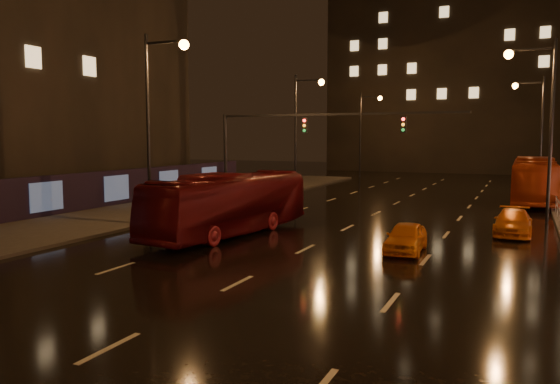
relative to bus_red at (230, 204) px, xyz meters
The scene contains 11 objects.
ground 9.54m from the bus_red, 60.17° to the left, with size 140.00×140.00×0.00m, color black.
sidewalk_left 9.48m from the bus_red, 160.18° to the left, with size 7.00×70.00×0.15m, color #38332D.
building_distant 63.00m from the bus_red, 81.78° to the left, with size 44.00×16.00×36.00m, color black.
hoarding_left 12.52m from the bus_red, behind, with size 0.30×46.00×2.50m, color black.
traffic_signal 8.80m from the bus_red, 92.61° to the left, with size 15.31×0.32×6.20m.
streetlight_right 17.49m from the bus_red, 35.83° to the right, with size 2.64×0.50×10.00m.
bus_red is the anchor object (origin of this frame).
bus_curb 24.56m from the bus_red, 56.13° to the left, with size 2.80×11.98×3.34m, color maroon.
taxi_near 8.76m from the bus_red, ahead, with size 1.44×3.58×1.22m, color orange.
taxi_far 13.85m from the bus_red, 23.87° to the left, with size 1.70×4.19×1.22m, color orange.
pedestrian_c 6.56m from the bus_red, 164.53° to the left, with size 0.95×0.62×1.95m, color black.
Camera 1 is at (8.35, -11.22, 4.70)m, focal length 35.00 mm.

